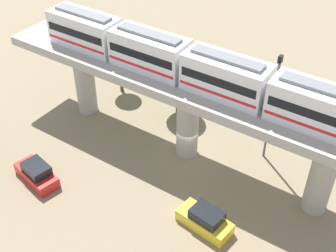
% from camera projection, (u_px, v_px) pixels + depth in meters
% --- Properties ---
extents(ground_plane, '(120.00, 120.00, 0.00)m').
position_uv_depth(ground_plane, '(187.00, 152.00, 39.98)').
color(ground_plane, '#84755B').
extents(viaduct, '(5.20, 35.80, 7.46)m').
position_uv_depth(viaduct, '(188.00, 99.00, 36.36)').
color(viaduct, '#A8A59E').
rests_on(viaduct, ground).
extents(train, '(2.64, 27.45, 3.24)m').
position_uv_depth(train, '(186.00, 64.00, 34.56)').
color(train, silver).
rests_on(train, viaduct).
extents(parked_car_yellow, '(2.31, 4.39, 1.76)m').
position_uv_depth(parked_car_yellow, '(205.00, 220.00, 32.92)').
color(parked_car_yellow, yellow).
rests_on(parked_car_yellow, ground).
extents(parked_car_red, '(2.63, 4.48, 1.76)m').
position_uv_depth(parked_car_red, '(37.00, 174.00, 36.77)').
color(parked_car_red, red).
rests_on(parked_car_red, ground).
extents(tree_near_viaduct, '(3.77, 3.77, 5.71)m').
position_uv_depth(tree_near_viaduct, '(178.00, 80.00, 42.40)').
color(tree_near_viaduct, brown).
rests_on(tree_near_viaduct, ground).
extents(tree_far_corner, '(2.75, 2.75, 5.32)m').
position_uv_depth(tree_far_corner, '(120.00, 58.00, 45.37)').
color(tree_far_corner, brown).
rests_on(tree_far_corner, ground).
extents(signal_post, '(0.44, 0.28, 10.06)m').
position_uv_depth(signal_post, '(272.00, 105.00, 36.19)').
color(signal_post, '#4C4C51').
rests_on(signal_post, ground).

